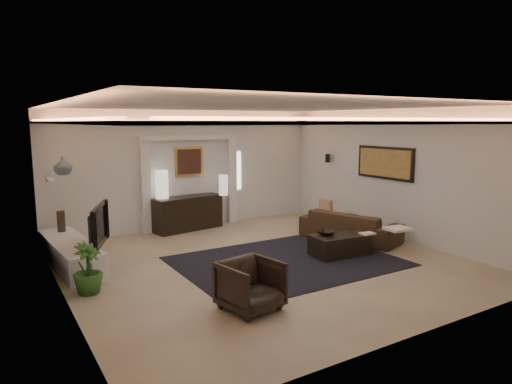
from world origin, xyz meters
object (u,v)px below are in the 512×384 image
coffee_table (340,245)px  armchair (251,286)px  console (188,214)px  sofa (350,226)px

coffee_table → armchair: 3.18m
console → sofa: 3.90m
sofa → coffee_table: bearing=110.3°
sofa → coffee_table: 1.29m
armchair → coffee_table: bearing=14.5°
console → armchair: (-1.14, -4.94, -0.05)m
console → coffee_table: 3.99m
coffee_table → armchair: size_ratio=1.46×
console → armchair: console is taller
coffee_table → armchair: bearing=-150.2°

